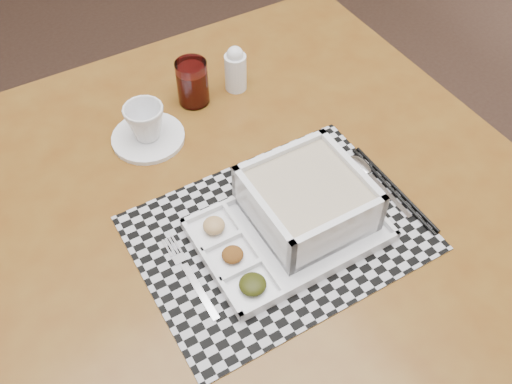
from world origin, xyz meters
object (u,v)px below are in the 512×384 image
cup (145,122)px  creamer_bottle (235,69)px  dining_table (250,215)px  serving_tray (302,208)px  juice_glass (193,84)px

cup → creamer_bottle: (0.24, 0.04, 0.00)m
cup → dining_table: bearing=-45.6°
serving_tray → juice_glass: size_ratio=3.32×
juice_glass → creamer_bottle: 0.10m
juice_glass → cup: bearing=-159.2°
serving_tray → creamer_bottle: (0.11, 0.39, 0.01)m
dining_table → serving_tray: (0.03, -0.12, 0.12)m
cup → juice_glass: bearing=41.9°
dining_table → juice_glass: bearing=81.9°
dining_table → creamer_bottle: size_ratio=10.37×
cup → creamer_bottle: size_ratio=0.75×
serving_tray → juice_glass: 0.40m
dining_table → cup: bearing=113.3°
dining_table → creamer_bottle: creamer_bottle is taller
juice_glass → serving_tray: bearing=-91.1°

